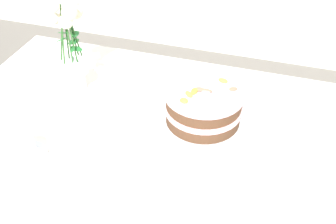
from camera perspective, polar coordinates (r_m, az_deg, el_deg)
name	(u,v)px	position (r m, az deg, el deg)	size (l,w,h in m)	color
dining_table	(146,165)	(1.32, -3.17, -7.39)	(1.40, 1.00, 0.74)	white
linen_napkin	(201,144)	(1.25, 4.64, -4.51)	(0.32, 0.32, 0.00)	white
cake_stand	(202,124)	(1.20, 4.83, -1.67)	(0.29, 0.29, 0.10)	silver
layer_cake	(204,105)	(1.16, 5.02, 1.03)	(0.23, 0.23, 0.11)	brown
flower_vase	(71,46)	(1.43, -13.43, 9.01)	(0.11, 0.12, 0.35)	silver
teacup	(24,151)	(1.27, -19.54, -5.17)	(0.13, 0.13, 0.06)	white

